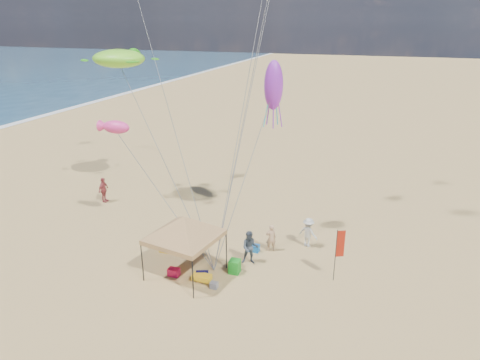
{
  "coord_description": "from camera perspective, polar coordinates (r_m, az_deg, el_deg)",
  "views": [
    {
      "loc": [
        6.76,
        -16.75,
        11.75
      ],
      "look_at": [
        0.0,
        3.0,
        4.0
      ],
      "focal_mm": 32.66,
      "sensor_mm": 36.0,
      "label": 1
    }
  ],
  "objects": [
    {
      "name": "person_near_b",
      "position": [
        22.28,
        1.32,
        -8.82
      ],
      "size": [
        1.02,
        0.89,
        1.77
      ],
      "primitive_type": "imported",
      "rotation": [
        0.0,
        0.0,
        0.28
      ],
      "color": "#3C4753",
      "rests_on": "ground"
    },
    {
      "name": "fish_kite",
      "position": [
        23.93,
        -15.89,
        6.67
      ],
      "size": [
        1.67,
        1.01,
        0.69
      ],
      "primitive_type": "ellipsoid",
      "rotation": [
        0.0,
        0.0,
        0.16
      ],
      "color": "#E9358A",
      "rests_on": "ground"
    },
    {
      "name": "chair_green",
      "position": [
        21.76,
        -0.71,
        -11.23
      ],
      "size": [
        0.5,
        0.5,
        0.7
      ],
      "primitive_type": "cube",
      "color": "#198D20",
      "rests_on": "ground"
    },
    {
      "name": "person_far_a",
      "position": [
        30.9,
        -17.4,
        -1.24
      ],
      "size": [
        0.45,
        1.02,
        1.73
      ],
      "primitive_type": "imported",
      "rotation": [
        0.0,
        0.0,
        1.6
      ],
      "color": "#993A3E",
      "rests_on": "ground"
    },
    {
      "name": "person_near_c",
      "position": [
        24.12,
        8.9,
        -6.79
      ],
      "size": [
        1.23,
        0.95,
        1.67
      ],
      "primitive_type": "imported",
      "rotation": [
        0.0,
        0.0,
        2.8
      ],
      "color": "beige",
      "rests_on": "ground"
    },
    {
      "name": "turtle_kite",
      "position": [
        29.22,
        -15.56,
        15.03
      ],
      "size": [
        3.6,
        2.98,
        1.13
      ],
      "primitive_type": "ellipsoid",
      "rotation": [
        0.0,
        0.0,
        0.08
      ],
      "color": "#76E02A",
      "rests_on": "ground"
    },
    {
      "name": "feather_flag",
      "position": [
        20.97,
        12.84,
        -8.49
      ],
      "size": [
        0.38,
        0.19,
        2.69
      ],
      "color": "black",
      "rests_on": "ground"
    },
    {
      "name": "beach_cart",
      "position": [
        21.31,
        -5.03,
        -12.54
      ],
      "size": [
        0.9,
        0.5,
        0.24
      ],
      "primitive_type": "cube",
      "color": "yellow",
      "rests_on": "ground"
    },
    {
      "name": "person_near_a",
      "position": [
        23.52,
        4.07,
        -7.54
      ],
      "size": [
        0.66,
        0.57,
        1.52
      ],
      "primitive_type": "imported",
      "rotation": [
        0.0,
        0.0,
        3.59
      ],
      "color": "tan",
      "rests_on": "ground"
    },
    {
      "name": "bag_navy",
      "position": [
        21.59,
        -4.96,
        -12.12
      ],
      "size": [
        0.69,
        0.54,
        0.36
      ],
      "primitive_type": "cylinder",
      "rotation": [
        0.0,
        1.57,
        0.35
      ],
      "color": "black",
      "rests_on": "ground"
    },
    {
      "name": "cooler_blue",
      "position": [
        23.67,
        1.87,
        -8.88
      ],
      "size": [
        0.54,
        0.38,
        0.38
      ],
      "primitive_type": "cube",
      "color": "blue",
      "rests_on": "ground"
    },
    {
      "name": "bag_orange",
      "position": [
        25.36,
        -7.74,
        -6.98
      ],
      "size": [
        0.54,
        0.69,
        0.36
      ],
      "primitive_type": "cylinder",
      "rotation": [
        0.0,
        1.57,
        1.22
      ],
      "color": "#F8440D",
      "rests_on": "ground"
    },
    {
      "name": "canopy_tent",
      "position": [
        20.55,
        -7.39,
        -5.03
      ],
      "size": [
        5.74,
        5.74,
        3.6
      ],
      "color": "black",
      "rests_on": "ground"
    },
    {
      "name": "squid_kite",
      "position": [
        23.53,
        4.41,
        12.23
      ],
      "size": [
        1.33,
        1.33,
        2.61
      ],
      "primitive_type": "ellipsoid",
      "rotation": [
        0.0,
        0.0,
        -0.42
      ],
      "color": "purple",
      "rests_on": "ground"
    },
    {
      "name": "cooler_red",
      "position": [
        21.87,
        -8.65,
        -11.8
      ],
      "size": [
        0.54,
        0.38,
        0.38
      ],
      "primitive_type": "cube",
      "color": "#DA1146",
      "rests_on": "ground"
    },
    {
      "name": "ground",
      "position": [
        21.55,
        -2.65,
        -12.7
      ],
      "size": [
        280.0,
        280.0,
        0.0
      ],
      "primitive_type": "plane",
      "color": "tan",
      "rests_on": "ground"
    },
    {
      "name": "crate_grey",
      "position": [
        20.82,
        -3.42,
        -13.56
      ],
      "size": [
        0.34,
        0.3,
        0.28
      ],
      "primitive_type": "cube",
      "color": "slate",
      "rests_on": "ground"
    },
    {
      "name": "chair_yellow",
      "position": [
        23.94,
        -9.78,
        -8.39
      ],
      "size": [
        0.5,
        0.5,
        0.7
      ],
      "primitive_type": "cube",
      "color": "gold",
      "rests_on": "ground"
    }
  ]
}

